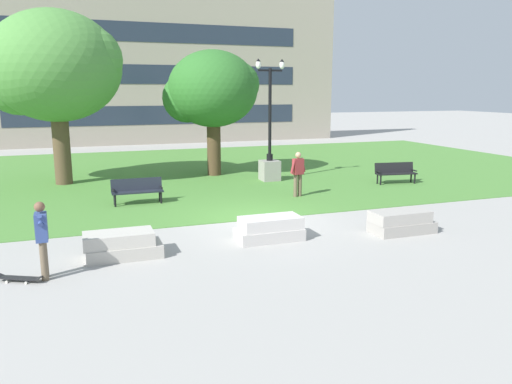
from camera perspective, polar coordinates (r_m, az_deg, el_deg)
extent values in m
plane|color=#A3A09B|center=(15.77, 0.09, -3.19)|extent=(140.00, 140.00, 0.00)
cube|color=#4C8438|center=(25.21, -7.66, 2.28)|extent=(40.00, 20.00, 0.02)
cube|color=#B2ADA3|center=(12.68, -14.82, -6.51)|extent=(1.80, 0.90, 0.32)
cube|color=#BBB6AB|center=(12.58, -15.43, -5.16)|extent=(1.66, 0.83, 0.32)
cube|color=#BCB7B2|center=(13.64, 1.51, -4.84)|extent=(1.80, 0.90, 0.32)
cube|color=beige|center=(13.57, 1.68, -3.53)|extent=(1.66, 0.83, 0.32)
cube|color=#9E9991|center=(14.95, 16.33, -3.86)|extent=(1.80, 0.90, 0.32)
cube|color=#A6A098|center=(14.82, 16.12, -2.70)|extent=(1.66, 0.83, 0.32)
cylinder|color=brown|center=(11.65, -23.08, -7.28)|extent=(0.15, 0.15, 0.86)
cylinder|color=brown|center=(11.84, -23.04, -6.99)|extent=(0.15, 0.15, 0.86)
cube|color=#334784|center=(11.54, -23.34, -3.69)|extent=(0.25, 0.40, 0.60)
cylinder|color=#334784|center=(11.49, -23.40, -2.71)|extent=(0.11, 0.55, 0.29)
cylinder|color=#334784|center=(11.50, -23.44, -2.71)|extent=(0.11, 0.55, 0.29)
sphere|color=brown|center=(11.44, -23.51, -1.56)|extent=(0.22, 0.22, 0.22)
cube|color=black|center=(11.90, -25.45, -8.86)|extent=(0.80, 0.55, 0.02)
cube|color=black|center=(12.13, -27.26, -8.53)|extent=(0.20, 0.23, 0.06)
cube|color=black|center=(11.65, -23.58, -9.00)|extent=(0.20, 0.23, 0.06)
cylinder|color=silver|center=(11.95, -26.61, -9.17)|extent=(0.06, 0.05, 0.06)
cylinder|color=silver|center=(12.12, -26.02, -8.83)|extent=(0.06, 0.05, 0.06)
cylinder|color=silver|center=(11.71, -24.80, -9.41)|extent=(0.06, 0.05, 0.06)
cylinder|color=silver|center=(11.89, -24.23, -9.06)|extent=(0.06, 0.05, 0.06)
cube|color=black|center=(22.54, 15.75, 2.02)|extent=(1.84, 0.69, 0.05)
cube|color=black|center=(22.72, 15.49, 2.70)|extent=(1.80, 0.37, 0.46)
cube|color=black|center=(22.14, 13.83, 2.28)|extent=(0.11, 0.40, 0.04)
cube|color=black|center=(22.91, 17.63, 2.37)|extent=(0.11, 0.40, 0.04)
cylinder|color=black|center=(22.08, 14.06, 1.31)|extent=(0.07, 0.07, 0.41)
cylinder|color=black|center=(22.81, 17.69, 1.43)|extent=(0.07, 0.07, 0.41)
cylinder|color=black|center=(22.36, 13.71, 1.45)|extent=(0.07, 0.07, 0.41)
cylinder|color=black|center=(23.09, 17.30, 1.57)|extent=(0.07, 0.07, 0.41)
cube|color=#1E232D|center=(18.25, -13.37, 0.00)|extent=(1.80, 0.45, 0.05)
cube|color=#1E232D|center=(18.45, -13.49, 0.84)|extent=(1.80, 0.13, 0.46)
cube|color=black|center=(18.15, -16.02, 0.19)|extent=(0.06, 0.40, 0.04)
cube|color=black|center=(18.33, -10.78, 0.54)|extent=(0.06, 0.40, 0.04)
cylinder|color=black|center=(18.07, -15.79, -0.99)|extent=(0.07, 0.07, 0.41)
cylinder|color=black|center=(18.24, -10.78, -0.64)|extent=(0.07, 0.07, 0.41)
cylinder|color=black|center=(18.38, -15.87, -0.79)|extent=(0.07, 0.07, 0.41)
cylinder|color=black|center=(18.55, -10.94, -0.45)|extent=(0.07, 0.07, 0.41)
cube|color=gray|center=(22.55, 1.57, 2.48)|extent=(0.80, 0.80, 0.90)
cylinder|color=black|center=(22.46, 1.58, 4.00)|extent=(0.28, 0.28, 0.30)
cylinder|color=black|center=(22.30, 1.60, 8.77)|extent=(0.14, 0.14, 4.05)
cube|color=black|center=(22.29, 1.63, 13.72)|extent=(1.10, 0.08, 0.08)
ellipsoid|color=white|center=(22.11, 0.26, 14.36)|extent=(0.22, 0.22, 0.36)
cone|color=black|center=(22.12, 0.26, 14.87)|extent=(0.20, 0.20, 0.13)
ellipsoid|color=white|center=(22.51, 2.98, 14.30)|extent=(0.22, 0.22, 0.36)
cone|color=black|center=(22.52, 2.98, 14.80)|extent=(0.20, 0.20, 0.13)
cylinder|color=brown|center=(23.09, -21.35, 5.16)|extent=(0.71, 0.71, 3.49)
ellipsoid|color=#4C893D|center=(23.00, -21.95, 13.20)|extent=(5.43, 5.43, 4.61)
sphere|color=#4C893D|center=(23.62, -25.49, 11.53)|extent=(2.98, 2.98, 2.98)
sphere|color=#4C893D|center=(22.48, -18.49, 14.18)|extent=(2.71, 2.71, 2.71)
cylinder|color=#4C3823|center=(23.96, -4.84, 5.42)|extent=(0.65, 0.65, 2.92)
ellipsoid|color=#2D6B28|center=(23.83, -4.95, 11.67)|extent=(4.19, 4.19, 3.56)
sphere|color=#2D6B28|center=(23.97, -7.90, 10.61)|extent=(2.30, 2.30, 2.30)
sphere|color=#2D6B28|center=(23.72, -2.19, 12.21)|extent=(2.09, 2.09, 2.09)
cylinder|color=brown|center=(19.19, 5.04, 0.79)|extent=(0.15, 0.15, 0.86)
cylinder|color=brown|center=(19.08, 4.54, 0.74)|extent=(0.15, 0.15, 0.86)
cube|color=maroon|center=(19.01, 4.83, 2.93)|extent=(0.44, 0.31, 0.60)
cylinder|color=maroon|center=(19.22, 5.38, 3.11)|extent=(0.25, 0.14, 0.56)
cylinder|color=maroon|center=(18.80, 4.26, 2.94)|extent=(0.25, 0.14, 0.56)
sphere|color=tan|center=(18.95, 4.85, 4.24)|extent=(0.22, 0.22, 0.22)
cube|color=gray|center=(39.39, -11.25, 14.87)|extent=(29.04, 1.00, 12.94)
cube|color=#232D3D|center=(38.85, -10.89, 8.63)|extent=(21.78, 0.03, 1.40)
cube|color=#232D3D|center=(38.82, -11.06, 13.05)|extent=(21.78, 0.03, 1.40)
cube|color=#232D3D|center=(39.03, -11.24, 17.46)|extent=(21.78, 0.03, 1.40)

